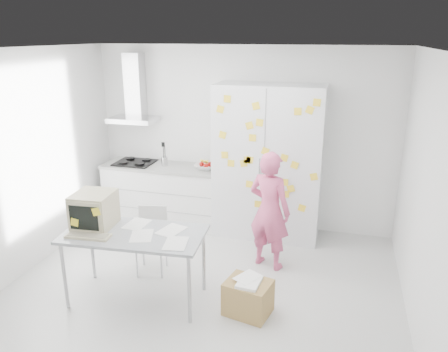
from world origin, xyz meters
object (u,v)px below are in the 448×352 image
(person, at_px, (269,211))
(cardboard_box, at_px, (248,297))
(chair, at_px, (152,235))
(desk, at_px, (108,221))

(person, height_order, cardboard_box, person)
(cardboard_box, bearing_deg, chair, 156.82)
(person, distance_m, cardboard_box, 1.20)
(person, relative_size, cardboard_box, 2.86)
(chair, relative_size, cardboard_box, 1.55)
(chair, bearing_deg, desk, -119.32)
(desk, xyz_separation_m, cardboard_box, (1.56, 0.05, -0.72))
(person, bearing_deg, cardboard_box, 108.18)
(desk, relative_size, chair, 1.89)
(person, relative_size, desk, 0.97)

